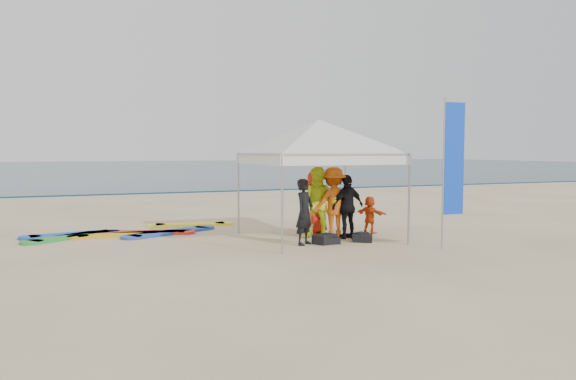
{
  "coord_description": "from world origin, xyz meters",
  "views": [
    {
      "loc": [
        -5.75,
        -10.65,
        2.22
      ],
      "look_at": [
        -0.41,
        2.6,
        1.2
      ],
      "focal_mm": 35.0,
      "sensor_mm": 36.0,
      "label": 1
    }
  ],
  "objects_px": {
    "person_black_b": "(348,207)",
    "canopy_tent": "(319,120)",
    "person_yellow": "(319,203)",
    "feather_flag": "(453,160)",
    "person_orange_b": "(316,202)",
    "person_black_a": "(305,212)",
    "person_seated": "(370,215)",
    "marker_pennant": "(316,219)",
    "surfboard_spread": "(131,232)",
    "person_orange_a": "(333,203)"
  },
  "relations": [
    {
      "from": "person_black_b",
      "to": "canopy_tent",
      "type": "relative_size",
      "value": 0.36
    },
    {
      "from": "person_yellow",
      "to": "feather_flag",
      "type": "relative_size",
      "value": 0.53
    },
    {
      "from": "person_orange_b",
      "to": "canopy_tent",
      "type": "relative_size",
      "value": 0.37
    },
    {
      "from": "person_yellow",
      "to": "person_black_a",
      "type": "bearing_deg",
      "value": -101.31
    },
    {
      "from": "person_seated",
      "to": "marker_pennant",
      "type": "height_order",
      "value": "person_seated"
    },
    {
      "from": "person_seated",
      "to": "surfboard_spread",
      "type": "relative_size",
      "value": 0.19
    },
    {
      "from": "marker_pennant",
      "to": "person_orange_b",
      "type": "bearing_deg",
      "value": 66.77
    },
    {
      "from": "person_orange_b",
      "to": "marker_pennant",
      "type": "xyz_separation_m",
      "value": [
        -0.3,
        -0.69,
        -0.35
      ]
    },
    {
      "from": "surfboard_spread",
      "to": "canopy_tent",
      "type": "bearing_deg",
      "value": -31.51
    },
    {
      "from": "person_black_b",
      "to": "person_orange_b",
      "type": "relative_size",
      "value": 0.95
    },
    {
      "from": "person_seated",
      "to": "person_yellow",
      "type": "bearing_deg",
      "value": 79.28
    },
    {
      "from": "canopy_tent",
      "to": "person_yellow",
      "type": "bearing_deg",
      "value": -88.72
    },
    {
      "from": "person_black_a",
      "to": "person_orange_a",
      "type": "relative_size",
      "value": 0.87
    },
    {
      "from": "canopy_tent",
      "to": "feather_flag",
      "type": "relative_size",
      "value": 1.33
    },
    {
      "from": "person_black_a",
      "to": "person_yellow",
      "type": "bearing_deg",
      "value": 6.68
    },
    {
      "from": "person_black_a",
      "to": "feather_flag",
      "type": "bearing_deg",
      "value": -66.44
    },
    {
      "from": "person_black_a",
      "to": "marker_pennant",
      "type": "distance_m",
      "value": 1.07
    },
    {
      "from": "person_seated",
      "to": "canopy_tent",
      "type": "relative_size",
      "value": 0.22
    },
    {
      "from": "person_yellow",
      "to": "marker_pennant",
      "type": "height_order",
      "value": "person_yellow"
    },
    {
      "from": "marker_pennant",
      "to": "canopy_tent",
      "type": "bearing_deg",
      "value": -83.23
    },
    {
      "from": "person_orange_b",
      "to": "person_seated",
      "type": "xyz_separation_m",
      "value": [
        1.39,
        -0.43,
        -0.34
      ]
    },
    {
      "from": "person_orange_b",
      "to": "person_seated",
      "type": "height_order",
      "value": "person_orange_b"
    },
    {
      "from": "person_orange_a",
      "to": "person_orange_b",
      "type": "relative_size",
      "value": 1.06
    },
    {
      "from": "person_seated",
      "to": "person_black_b",
      "type": "bearing_deg",
      "value": 96.02
    },
    {
      "from": "person_yellow",
      "to": "person_black_b",
      "type": "height_order",
      "value": "person_yellow"
    },
    {
      "from": "person_black_b",
      "to": "person_seated",
      "type": "distance_m",
      "value": 1.17
    },
    {
      "from": "surfboard_spread",
      "to": "person_orange_b",
      "type": "bearing_deg",
      "value": -21.99
    },
    {
      "from": "person_orange_a",
      "to": "person_seated",
      "type": "distance_m",
      "value": 1.39
    },
    {
      "from": "person_yellow",
      "to": "person_orange_b",
      "type": "xyz_separation_m",
      "value": [
        0.29,
        0.83,
        -0.06
      ]
    },
    {
      "from": "person_yellow",
      "to": "person_seated",
      "type": "xyz_separation_m",
      "value": [
        1.68,
        0.41,
        -0.4
      ]
    },
    {
      "from": "surfboard_spread",
      "to": "person_orange_a",
      "type": "bearing_deg",
      "value": -29.63
    },
    {
      "from": "person_orange_b",
      "to": "feather_flag",
      "type": "distance_m",
      "value": 3.86
    },
    {
      "from": "person_yellow",
      "to": "surfboard_spread",
      "type": "distance_m",
      "value": 5.11
    },
    {
      "from": "marker_pennant",
      "to": "person_yellow",
      "type": "bearing_deg",
      "value": -85.43
    },
    {
      "from": "feather_flag",
      "to": "person_black_a",
      "type": "bearing_deg",
      "value": 150.11
    },
    {
      "from": "person_yellow",
      "to": "surfboard_spread",
      "type": "height_order",
      "value": "person_yellow"
    },
    {
      "from": "person_black_a",
      "to": "person_black_b",
      "type": "distance_m",
      "value": 1.47
    },
    {
      "from": "person_orange_a",
      "to": "surfboard_spread",
      "type": "height_order",
      "value": "person_orange_a"
    },
    {
      "from": "person_black_a",
      "to": "person_orange_a",
      "type": "xyz_separation_m",
      "value": [
        1.08,
        0.66,
        0.12
      ]
    },
    {
      "from": "person_yellow",
      "to": "person_black_b",
      "type": "xyz_separation_m",
      "value": [
        0.71,
        -0.16,
        -0.1
      ]
    },
    {
      "from": "person_black_a",
      "to": "person_seated",
      "type": "xyz_separation_m",
      "value": [
        2.36,
        1.05,
        -0.28
      ]
    },
    {
      "from": "feather_flag",
      "to": "marker_pennant",
      "type": "height_order",
      "value": "feather_flag"
    },
    {
      "from": "canopy_tent",
      "to": "marker_pennant",
      "type": "distance_m",
      "value": 2.47
    },
    {
      "from": "person_yellow",
      "to": "surfboard_spread",
      "type": "relative_size",
      "value": 0.34
    },
    {
      "from": "person_black_b",
      "to": "surfboard_spread",
      "type": "relative_size",
      "value": 0.3
    },
    {
      "from": "person_orange_a",
      "to": "canopy_tent",
      "type": "distance_m",
      "value": 2.11
    },
    {
      "from": "person_black_b",
      "to": "person_orange_b",
      "type": "bearing_deg",
      "value": -77.42
    },
    {
      "from": "person_yellow",
      "to": "person_seated",
      "type": "bearing_deg",
      "value": 49.05
    },
    {
      "from": "marker_pennant",
      "to": "surfboard_spread",
      "type": "distance_m",
      "value": 4.97
    },
    {
      "from": "person_orange_a",
      "to": "feather_flag",
      "type": "xyz_separation_m",
      "value": [
        1.81,
        -2.32,
        1.09
      ]
    }
  ]
}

